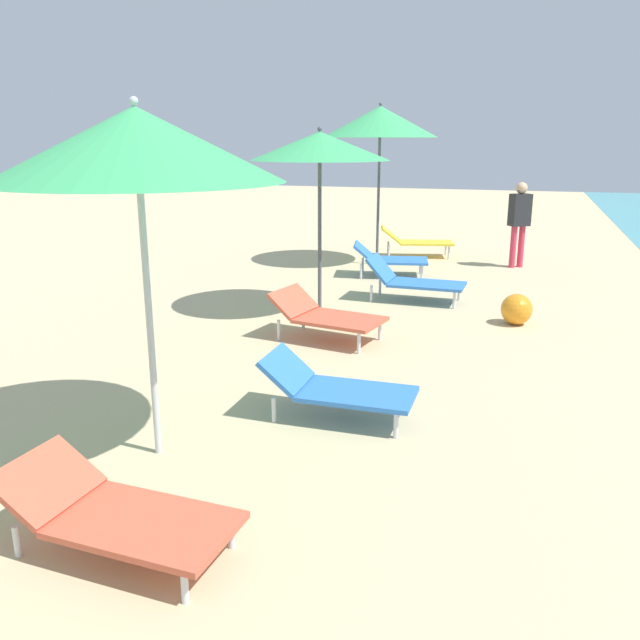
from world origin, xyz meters
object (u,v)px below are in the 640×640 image
(lounger_fourth_shoreside, at_px, (336,387))
(beach_ball, at_px, (517,309))
(lounger_fifth_inland, at_px, (326,315))
(lounger_farthest_shoreside, at_px, (416,241))
(person_walking_far, at_px, (519,217))
(umbrella_farthest, at_px, (380,122))
(umbrella_fourth, at_px, (137,145))
(lounger_fourth_inland, at_px, (116,512))
(umbrella_fifth, at_px, (320,146))
(lounger_farthest_inland, at_px, (389,258))
(lounger_fifth_shoreside, at_px, (413,280))

(lounger_fourth_shoreside, height_order, beach_ball, lounger_fourth_shoreside)
(lounger_fifth_inland, distance_m, lounger_farthest_shoreside, 5.99)
(lounger_farthest_shoreside, relative_size, person_walking_far, 0.99)
(lounger_fifth_inland, height_order, beach_ball, lounger_fifth_inland)
(umbrella_farthest, xyz_separation_m, beach_ball, (2.62, -3.57, -2.40))
(umbrella_fourth, distance_m, beach_ball, 5.58)
(lounger_fifth_inland, height_order, umbrella_farthest, umbrella_farthest)
(umbrella_fourth, bearing_deg, lounger_farthest_shoreside, 87.21)
(lounger_fourth_inland, height_order, umbrella_fifth, umbrella_fifth)
(lounger_fourth_shoreside, distance_m, lounger_farthest_inland, 6.10)
(umbrella_fifth, bearing_deg, lounger_farthest_inland, 81.80)
(lounger_fifth_shoreside, bearing_deg, lounger_farthest_inland, 114.36)
(lounger_fourth_inland, distance_m, lounger_fifth_inland, 4.32)
(lounger_fifth_inland, height_order, person_walking_far, person_walking_far)
(umbrella_fifth, relative_size, lounger_fifth_shoreside, 1.73)
(lounger_farthest_inland, bearing_deg, umbrella_fifth, -109.35)
(lounger_fourth_shoreside, height_order, lounger_fifth_shoreside, lounger_fifth_shoreside)
(lounger_fourth_shoreside, xyz_separation_m, lounger_farthest_shoreside, (-0.66, 8.13, 0.05))
(lounger_fourth_shoreside, distance_m, lounger_farthest_shoreside, 8.15)
(umbrella_fourth, xyz_separation_m, umbrella_fifth, (-0.07, 4.32, -0.05))
(lounger_fifth_inland, relative_size, lounger_farthest_shoreside, 0.91)
(lounger_farthest_inland, xyz_separation_m, beach_ball, (2.18, -2.54, -0.12))
(lounger_fifth_shoreside, bearing_deg, lounger_fifth_inland, -104.52)
(lounger_fifth_shoreside, xyz_separation_m, person_walking_far, (1.39, 3.20, 0.62))
(umbrella_fourth, distance_m, lounger_fifth_shoreside, 5.82)
(umbrella_fifth, height_order, person_walking_far, umbrella_fifth)
(umbrella_farthest, xyz_separation_m, person_walking_far, (2.53, 0.49, -1.66))
(lounger_fifth_inland, bearing_deg, lounger_farthest_shoreside, 100.36)
(lounger_fifth_inland, distance_m, beach_ball, 2.54)
(lounger_fifth_inland, bearing_deg, lounger_fourth_shoreside, -59.92)
(beach_ball, bearing_deg, umbrella_fifth, -175.37)
(umbrella_fourth, relative_size, lounger_fifth_inland, 1.85)
(umbrella_fifth, xyz_separation_m, lounger_fifth_inland, (0.44, -1.16, -1.91))
(lounger_farthest_shoreside, relative_size, lounger_farthest_inland, 1.12)
(umbrella_fifth, distance_m, umbrella_farthest, 3.80)
(umbrella_fourth, xyz_separation_m, lounger_fifth_shoreside, (1.03, 5.39, -1.95))
(umbrella_fifth, xyz_separation_m, lounger_fifth_shoreside, (1.10, 1.07, -1.90))
(umbrella_farthest, relative_size, beach_ball, 7.36)
(umbrella_fourth, distance_m, lounger_fifth_inland, 3.74)
(lounger_farthest_shoreside, bearing_deg, umbrella_farthest, -131.76)
(umbrella_farthest, bearing_deg, beach_ball, -53.72)
(umbrella_fourth, height_order, lounger_fourth_shoreside, umbrella_fourth)
(umbrella_farthest, bearing_deg, umbrella_fourth, -89.20)
(lounger_fourth_shoreside, bearing_deg, lounger_fifth_inland, 108.74)
(lounger_fourth_shoreside, bearing_deg, lounger_farthest_inland, 97.10)
(umbrella_fourth, bearing_deg, lounger_fifth_shoreside, 79.23)
(lounger_fourth_inland, height_order, lounger_farthest_inland, lounger_farthest_inland)
(lounger_fifth_inland, bearing_deg, umbrella_farthest, 106.68)
(lounger_fifth_shoreside, relative_size, beach_ball, 3.56)
(lounger_fourth_inland, bearing_deg, lounger_fourth_shoreside, 75.82)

